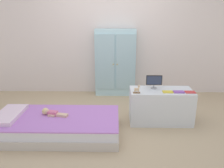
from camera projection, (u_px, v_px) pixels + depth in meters
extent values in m
cube|color=tan|center=(108.00, 125.00, 3.50)|extent=(10.00, 10.00, 0.02)
cube|color=silver|center=(111.00, 29.00, 4.60)|extent=(6.40, 0.05, 2.70)
cube|color=beige|center=(58.00, 130.00, 3.21)|extent=(1.74, 0.88, 0.12)
cube|color=silver|center=(57.00, 122.00, 3.18)|extent=(1.70, 0.84, 0.13)
cube|color=#B270C6|center=(57.00, 117.00, 3.16)|extent=(1.73, 0.87, 0.02)
cube|color=silver|center=(9.00, 115.00, 3.16)|extent=(0.32, 0.63, 0.06)
cube|color=#D6668E|center=(53.00, 113.00, 3.20)|extent=(0.15, 0.11, 0.06)
cube|color=#DBB293|center=(63.00, 115.00, 3.18)|extent=(0.16, 0.07, 0.04)
cube|color=#DBB293|center=(62.00, 116.00, 3.15)|extent=(0.16, 0.07, 0.04)
cube|color=#DBB293|center=(55.00, 113.00, 3.25)|extent=(0.10, 0.05, 0.03)
cube|color=#DBB293|center=(51.00, 116.00, 3.15)|extent=(0.10, 0.05, 0.03)
sphere|color=#DBB293|center=(46.00, 111.00, 3.22)|extent=(0.09, 0.09, 0.09)
sphere|color=#E0C67F|center=(45.00, 111.00, 3.22)|extent=(0.10, 0.10, 0.10)
cube|color=silver|center=(115.00, 63.00, 4.64)|extent=(0.82, 0.25, 1.36)
cube|color=#9DC0C9|center=(105.00, 62.00, 4.50)|extent=(0.39, 0.02, 1.12)
cube|color=#9DC0C9|center=(125.00, 63.00, 4.50)|extent=(0.39, 0.02, 1.12)
sphere|color=gold|center=(113.00, 64.00, 4.49)|extent=(0.02, 0.02, 0.02)
sphere|color=gold|center=(117.00, 64.00, 4.49)|extent=(0.02, 0.02, 0.02)
cube|color=silver|center=(161.00, 106.00, 3.53)|extent=(0.96, 0.45, 0.53)
cylinder|color=#99999E|center=(154.00, 88.00, 3.53)|extent=(0.10, 0.10, 0.01)
cylinder|color=#99999E|center=(154.00, 86.00, 3.52)|extent=(0.02, 0.02, 0.05)
cube|color=black|center=(154.00, 80.00, 3.49)|extent=(0.25, 0.02, 0.15)
cube|color=#28334C|center=(154.00, 80.00, 3.47)|extent=(0.23, 0.01, 0.13)
cube|color=#8E6642|center=(137.00, 92.00, 3.33)|extent=(0.11, 0.01, 0.01)
cube|color=#8E6642|center=(137.00, 93.00, 3.30)|extent=(0.11, 0.01, 0.01)
cube|color=#D1B289|center=(137.00, 89.00, 3.30)|extent=(0.07, 0.03, 0.04)
cylinder|color=#D1B289|center=(138.00, 91.00, 3.32)|extent=(0.01, 0.01, 0.02)
cylinder|color=#D1B289|center=(138.00, 92.00, 3.30)|extent=(0.01, 0.01, 0.02)
cylinder|color=#D1B289|center=(135.00, 91.00, 3.32)|extent=(0.01, 0.01, 0.02)
cylinder|color=#D1B289|center=(135.00, 92.00, 3.30)|extent=(0.01, 0.01, 0.02)
cylinder|color=#D1B289|center=(139.00, 88.00, 3.29)|extent=(0.02, 0.02, 0.02)
sphere|color=#D1B289|center=(139.00, 86.00, 3.29)|extent=(0.04, 0.04, 0.04)
cube|color=gold|center=(168.00, 92.00, 3.35)|extent=(0.15, 0.09, 0.02)
cube|color=#8E51B2|center=(179.00, 92.00, 3.35)|extent=(0.16, 0.09, 0.02)
cube|color=#CC3838|center=(190.00, 92.00, 3.34)|extent=(0.15, 0.10, 0.01)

